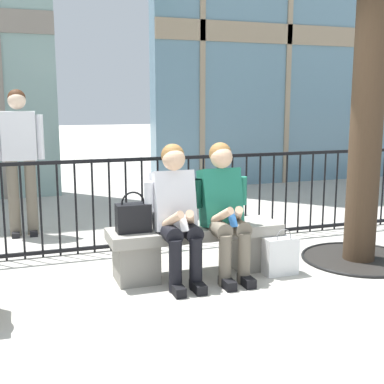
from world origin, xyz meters
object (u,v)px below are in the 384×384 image
shopping_bag (280,255)px  bystander_at_railing (20,151)px  seated_person_companion (224,206)px  handbag_on_bench (133,217)px  seated_person_with_phone (176,209)px  stone_bench (196,245)px

shopping_bag → bystander_at_railing: bystander_at_railing is taller
seated_person_companion → handbag_on_bench: bearing=171.6°
seated_person_with_phone → shopping_bag: 1.07m
handbag_on_bench → shopping_bag: 1.40m
bystander_at_railing → shopping_bag: bearing=-45.3°
seated_person_with_phone → seated_person_companion: same height
stone_bench → handbag_on_bench: handbag_on_bench is taller
seated_person_companion → bystander_at_railing: size_ratio=0.71×
stone_bench → seated_person_companion: seated_person_companion is taller
handbag_on_bench → shopping_bag: bearing=-11.3°
seated_person_companion → shopping_bag: bearing=-15.8°
shopping_bag → seated_person_with_phone: bearing=171.4°
seated_person_with_phone → bystander_at_railing: size_ratio=0.71×
stone_bench → shopping_bag: size_ratio=3.63×
handbag_on_bench → seated_person_companion: bearing=-8.4°
handbag_on_bench → shopping_bag: size_ratio=0.81×
stone_bench → seated_person_with_phone: (-0.22, -0.13, 0.38)m
seated_person_companion → bystander_at_railing: 2.71m
seated_person_with_phone → stone_bench: bearing=29.9°
stone_bench → seated_person_with_phone: size_ratio=1.32×
seated_person_companion → bystander_at_railing: bearing=129.2°
stone_bench → handbag_on_bench: size_ratio=4.47×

